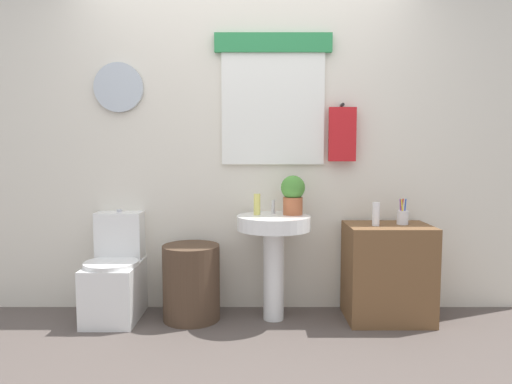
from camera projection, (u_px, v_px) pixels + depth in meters
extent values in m
plane|color=#564C47|center=(241.00, 376.00, 2.47)|extent=(8.00, 8.00, 0.00)
cube|color=silver|center=(246.00, 140.00, 3.50)|extent=(4.40, 0.10, 2.60)
cube|color=white|center=(274.00, 108.00, 3.42)|extent=(0.77, 0.03, 0.84)
cube|color=#2D894C|center=(274.00, 43.00, 3.36)|extent=(0.87, 0.04, 0.14)
cylinder|color=silver|center=(119.00, 87.00, 3.40)|extent=(0.37, 0.03, 0.37)
cylinder|color=black|center=(343.00, 105.00, 3.40)|extent=(0.02, 0.06, 0.02)
cube|color=red|center=(343.00, 134.00, 3.40)|extent=(0.20, 0.05, 0.40)
cube|color=white|center=(115.00, 291.00, 3.30)|extent=(0.36, 0.50, 0.41)
cylinder|color=white|center=(112.00, 264.00, 3.22)|extent=(0.38, 0.38, 0.03)
cube|color=white|center=(121.00, 235.00, 3.44)|extent=(0.34, 0.18, 0.35)
cylinder|color=silver|center=(120.00, 211.00, 3.42)|extent=(0.04, 0.04, 0.02)
cylinder|color=#4C3828|center=(192.00, 282.00, 3.30)|extent=(0.41, 0.41, 0.54)
cylinder|color=white|center=(274.00, 275.00, 3.29)|extent=(0.15, 0.15, 0.66)
cylinder|color=white|center=(274.00, 223.00, 3.26)|extent=(0.53, 0.53, 0.10)
cylinder|color=silver|center=(274.00, 207.00, 3.37)|extent=(0.03, 0.03, 0.10)
cube|color=brown|center=(388.00, 272.00, 3.29)|extent=(0.59, 0.44, 0.69)
cylinder|color=#DBD166|center=(258.00, 204.00, 3.30)|extent=(0.05, 0.05, 0.15)
cylinder|color=#AD5B38|center=(293.00, 206.00, 3.31)|extent=(0.14, 0.14, 0.13)
sphere|color=#4C8E38|center=(294.00, 188.00, 3.30)|extent=(0.18, 0.18, 0.18)
cylinder|color=white|center=(377.00, 214.00, 3.21)|extent=(0.05, 0.05, 0.17)
cylinder|color=silver|center=(403.00, 218.00, 3.27)|extent=(0.08, 0.08, 0.10)
cylinder|color=blue|center=(405.00, 211.00, 3.28)|extent=(0.02, 0.03, 0.18)
cylinder|color=red|center=(402.00, 211.00, 3.29)|extent=(0.04, 0.02, 0.18)
cylinder|color=purple|center=(401.00, 211.00, 3.26)|extent=(0.02, 0.03, 0.18)
cylinder|color=yellow|center=(403.00, 212.00, 3.25)|extent=(0.03, 0.02, 0.18)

